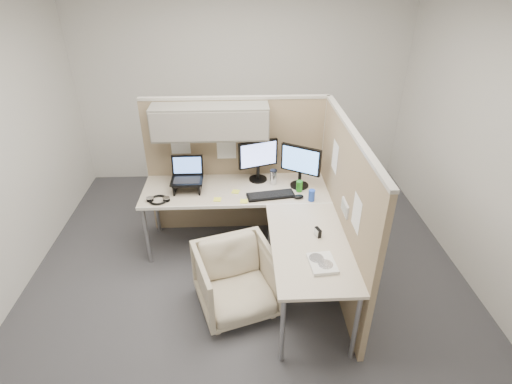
{
  "coord_description": "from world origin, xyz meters",
  "views": [
    {
      "loc": [
        -0.05,
        -3.19,
        2.86
      ],
      "look_at": [
        0.1,
        0.25,
        0.85
      ],
      "focal_mm": 28.0,
      "sensor_mm": 36.0,
      "label": 1
    }
  ],
  "objects_px": {
    "monitor_left": "(258,157)",
    "keyboard": "(271,195)",
    "office_chair": "(236,278)",
    "desk": "(259,212)"
  },
  "relations": [
    {
      "from": "desk",
      "to": "monitor_left",
      "type": "height_order",
      "value": "monitor_left"
    },
    {
      "from": "monitor_left",
      "to": "keyboard",
      "type": "relative_size",
      "value": 0.95
    },
    {
      "from": "desk",
      "to": "office_chair",
      "type": "bearing_deg",
      "value": -112.57
    },
    {
      "from": "monitor_left",
      "to": "keyboard",
      "type": "xyz_separation_m",
      "value": [
        0.11,
        -0.37,
        -0.26
      ]
    },
    {
      "from": "office_chair",
      "to": "keyboard",
      "type": "relative_size",
      "value": 1.43
    },
    {
      "from": "monitor_left",
      "to": "keyboard",
      "type": "distance_m",
      "value": 0.47
    },
    {
      "from": "desk",
      "to": "keyboard",
      "type": "height_order",
      "value": "keyboard"
    },
    {
      "from": "keyboard",
      "to": "office_chair",
      "type": "bearing_deg",
      "value": -123.64
    },
    {
      "from": "office_chair",
      "to": "keyboard",
      "type": "distance_m",
      "value": 0.96
    },
    {
      "from": "desk",
      "to": "office_chair",
      "type": "xyz_separation_m",
      "value": [
        -0.23,
        -0.56,
        -0.34
      ]
    }
  ]
}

